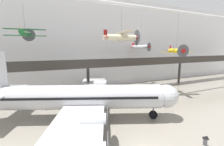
{
  "coord_description": "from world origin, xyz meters",
  "views": [
    {
      "loc": [
        -9.03,
        -11.4,
        11.05
      ],
      "look_at": [
        0.01,
        9.23,
        7.33
      ],
      "focal_mm": 24.0,
      "sensor_mm": 36.0,
      "label": 1
    }
  ],
  "objects_px": {
    "suspended_plane_yellow_lowwing": "(176,51)",
    "suspended_plane_silver_racer": "(141,47)",
    "airliner_silver_main": "(79,97)",
    "suspended_plane_cream_biplane": "(121,37)",
    "suspended_plane_green_biplane": "(25,33)",
    "info_sign_pedestal": "(205,142)"
  },
  "relations": [
    {
      "from": "suspended_plane_yellow_lowwing",
      "to": "suspended_plane_silver_racer",
      "type": "bearing_deg",
      "value": -156.01
    },
    {
      "from": "airliner_silver_main",
      "to": "suspended_plane_cream_biplane",
      "type": "bearing_deg",
      "value": 54.04
    },
    {
      "from": "suspended_plane_cream_biplane",
      "to": "suspended_plane_green_biplane",
      "type": "distance_m",
      "value": 18.19
    },
    {
      "from": "suspended_plane_yellow_lowwing",
      "to": "suspended_plane_silver_racer",
      "type": "xyz_separation_m",
      "value": [
        -1.46,
        11.95,
        1.01
      ]
    },
    {
      "from": "suspended_plane_green_biplane",
      "to": "suspended_plane_cream_biplane",
      "type": "bearing_deg",
      "value": -92.38
    },
    {
      "from": "airliner_silver_main",
      "to": "info_sign_pedestal",
      "type": "distance_m",
      "value": 17.21
    },
    {
      "from": "suspended_plane_cream_biplane",
      "to": "suspended_plane_yellow_lowwing",
      "type": "relative_size",
      "value": 1.0
    },
    {
      "from": "airliner_silver_main",
      "to": "suspended_plane_silver_racer",
      "type": "distance_m",
      "value": 27.74
    },
    {
      "from": "suspended_plane_cream_biplane",
      "to": "info_sign_pedestal",
      "type": "relative_size",
      "value": 7.69
    },
    {
      "from": "suspended_plane_silver_racer",
      "to": "suspended_plane_cream_biplane",
      "type": "bearing_deg",
      "value": -78.62
    },
    {
      "from": "suspended_plane_yellow_lowwing",
      "to": "info_sign_pedestal",
      "type": "distance_m",
      "value": 21.7
    },
    {
      "from": "suspended_plane_cream_biplane",
      "to": "info_sign_pedestal",
      "type": "bearing_deg",
      "value": -76.58
    },
    {
      "from": "suspended_plane_green_biplane",
      "to": "suspended_plane_silver_racer",
      "type": "distance_m",
      "value": 29.67
    },
    {
      "from": "suspended_plane_green_biplane",
      "to": "suspended_plane_yellow_lowwing",
      "type": "bearing_deg",
      "value": -94.46
    },
    {
      "from": "airliner_silver_main",
      "to": "info_sign_pedestal",
      "type": "xyz_separation_m",
      "value": [
        11.87,
        -12.06,
        -3.19
      ]
    },
    {
      "from": "suspended_plane_cream_biplane",
      "to": "info_sign_pedestal",
      "type": "xyz_separation_m",
      "value": [
        1.29,
        -18.78,
        -12.86
      ]
    },
    {
      "from": "airliner_silver_main",
      "to": "suspended_plane_silver_racer",
      "type": "height_order",
      "value": "suspended_plane_silver_racer"
    },
    {
      "from": "suspended_plane_cream_biplane",
      "to": "suspended_plane_silver_racer",
      "type": "xyz_separation_m",
      "value": [
        11.01,
        8.85,
        -1.84
      ]
    },
    {
      "from": "suspended_plane_cream_biplane",
      "to": "suspended_plane_yellow_lowwing",
      "type": "xyz_separation_m",
      "value": [
        12.46,
        -3.1,
        -2.85
      ]
    },
    {
      "from": "suspended_plane_cream_biplane",
      "to": "suspended_plane_green_biplane",
      "type": "bearing_deg",
      "value": -179.44
    },
    {
      "from": "suspended_plane_green_biplane",
      "to": "suspended_plane_silver_racer",
      "type": "bearing_deg",
      "value": -71.69
    },
    {
      "from": "airliner_silver_main",
      "to": "suspended_plane_silver_racer",
      "type": "relative_size",
      "value": 3.99
    }
  ]
}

